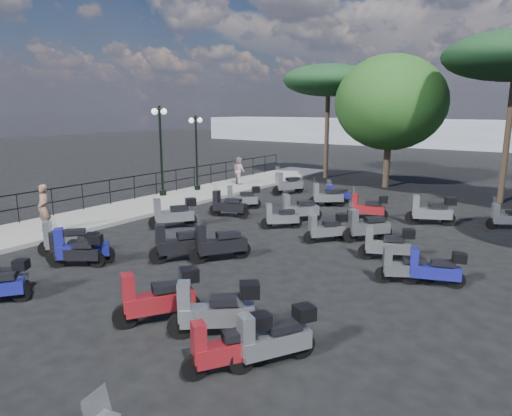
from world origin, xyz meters
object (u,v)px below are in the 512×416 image
Objects in this scene: scooter_10 at (299,210)px; scooter_20 at (158,298)px; scooter_3 at (174,214)px; lamp_post_1 at (161,145)px; scooter_5 at (288,185)px; scooter_27 at (387,245)px; scooter_23 at (368,207)px; broadleaf_tree at (390,103)px; scooter_13 at (216,311)px; scooter_16 at (326,229)px; scooter_2 at (66,240)px; scooter_30 at (179,244)px; scooter_22 at (367,227)px; scooter_31 at (73,249)px; scooter_1 at (77,251)px; scooter_21 at (404,268)px; scooter_19 at (274,339)px; scooter_29 at (507,218)px; pedestrian_far at (239,171)px; scooter_4 at (242,198)px; scooter_15 at (280,218)px; pine_2 at (329,81)px; lamp_post_2 at (196,148)px; scooter_11 at (337,196)px; scooter_6 at (0,278)px; scooter_17 at (326,197)px; woman at (44,208)px; scooter_14 at (219,244)px; scooter_25 at (229,347)px; scooter_26 at (434,269)px; scooter_8 at (80,249)px; scooter_28 at (431,211)px; scooter_9 at (228,206)px.

scooter_20 is at bearing 145.13° from scooter_10.
lamp_post_1 is at bearing -3.78° from scooter_3.
scooter_5 reaches higher than scooter_27.
broadleaf_tree reaches higher than scooter_23.
scooter_13 is 7.05m from scooter_16.
scooter_2 is at bearing 39.76° from scooter_13.
scooter_10 is 6.05m from scooter_30.
scooter_22 is 11.96m from broadleaf_tree.
scooter_1 is at bearing -136.73° from scooter_31.
scooter_1 is at bearing 88.01° from scooter_21.
scooter_19 reaches higher than scooter_29.
scooter_4 is (3.71, -4.70, -0.40)m from pedestrian_far.
scooter_15 is 0.77× the size of scooter_23.
pine_2 is at bearing -35.74° from scooter_19.
scooter_11 is (7.31, 1.32, -1.90)m from lamp_post_2.
scooter_15 is at bearing -32.41° from lamp_post_1.
pedestrian_far is 8.12m from pine_2.
scooter_21 is at bearing -171.53° from scooter_27.
scooter_6 is 13.44m from scooter_17.
woman is 6.81m from scooter_14.
pedestrian_far is 11.46m from scooter_16.
scooter_25 is (10.41, -2.98, -0.49)m from woman.
lamp_post_1 is at bearing -11.85° from scooter_20.
scooter_22 is at bearing -177.55° from scooter_17.
lamp_post_1 is at bearing 34.88° from scooter_15.
woman reaches higher than scooter_10.
woman is at bearing 15.24° from scooter_6.
scooter_21 is 0.71m from scooter_26.
scooter_23 is at bearing -33.16° from scooter_13.
scooter_21 is (3.44, 5.01, -0.13)m from scooter_20.
scooter_6 is (5.32, -12.71, -1.87)m from lamp_post_2.
scooter_17 is (-0.78, 8.47, -0.04)m from scooter_14.
scooter_11 is 0.75m from scooter_17.
scooter_8 is at bearing 118.28° from scooter_5.
scooter_5 is 12.26m from scooter_21.
scooter_15 is (7.79, -1.65, -2.17)m from lamp_post_1.
scooter_26 is (13.47, -6.32, -1.86)m from lamp_post_2.
scooter_23 is at bearing 76.02° from scooter_28.
scooter_11 is 12.03m from scooter_31.
scooter_29 is (12.99, 9.99, -0.55)m from woman.
scooter_9 is at bearing 40.10° from scooter_15.
scooter_11 is 0.88× the size of scooter_30.
scooter_30 is at bearing 112.39° from scooter_11.
scooter_13 is 5.75m from scooter_26.
scooter_2 reaches higher than scooter_17.
pine_2 is (-7.60, 19.98, 5.41)m from scooter_13.
scooter_19 is at bearing 160.69° from scooter_10.
scooter_27 is at bearing -58.33° from scooter_25.
scooter_14 is at bearing -15.65° from scooter_25.
scooter_17 reaches higher than scooter_11.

